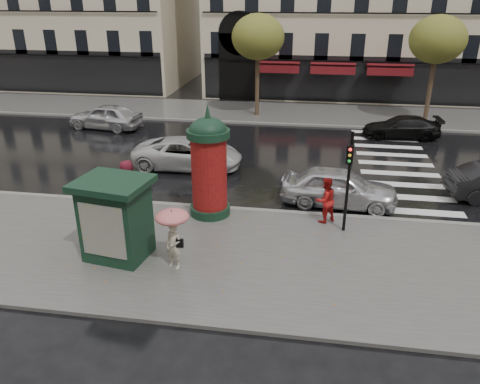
% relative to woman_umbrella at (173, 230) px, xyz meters
% --- Properties ---
extents(ground, '(160.00, 160.00, 0.00)m').
position_rel_woman_umbrella_xyz_m(ground, '(2.11, 1.44, -1.40)').
color(ground, black).
rests_on(ground, ground).
extents(near_sidewalk, '(90.00, 7.00, 0.12)m').
position_rel_woman_umbrella_xyz_m(near_sidewalk, '(2.11, 0.94, -1.34)').
color(near_sidewalk, '#474744').
rests_on(near_sidewalk, ground).
extents(far_sidewalk, '(90.00, 6.00, 0.12)m').
position_rel_woman_umbrella_xyz_m(far_sidewalk, '(2.11, 20.44, -1.34)').
color(far_sidewalk, '#474744').
rests_on(far_sidewalk, ground).
extents(near_kerb, '(90.00, 0.25, 0.14)m').
position_rel_woman_umbrella_xyz_m(near_kerb, '(2.11, 4.44, -1.33)').
color(near_kerb, slate).
rests_on(near_kerb, ground).
extents(far_kerb, '(90.00, 0.25, 0.14)m').
position_rel_woman_umbrella_xyz_m(far_kerb, '(2.11, 17.44, -1.33)').
color(far_kerb, slate).
rests_on(far_kerb, ground).
extents(zebra_crossing, '(3.60, 11.75, 0.01)m').
position_rel_woman_umbrella_xyz_m(zebra_crossing, '(8.11, 11.04, -1.40)').
color(zebra_crossing, silver).
rests_on(zebra_crossing, ground).
extents(tree_far_left, '(3.40, 3.40, 6.64)m').
position_rel_woman_umbrella_xyz_m(tree_far_left, '(0.11, 19.44, 3.77)').
color(tree_far_left, '#38281C').
rests_on(tree_far_left, ground).
extents(tree_far_right, '(3.40, 3.40, 6.64)m').
position_rel_woman_umbrella_xyz_m(tree_far_right, '(11.11, 19.44, 3.77)').
color(tree_far_right, '#38281C').
rests_on(tree_far_right, ground).
extents(woman_umbrella, '(1.01, 1.01, 1.94)m').
position_rel_woman_umbrella_xyz_m(woman_umbrella, '(0.00, 0.00, 0.00)').
color(woman_umbrella, beige).
rests_on(woman_umbrella, near_sidewalk).
extents(woman_red, '(1.05, 1.01, 1.71)m').
position_rel_woman_umbrella_xyz_m(woman_red, '(4.52, 3.84, -0.43)').
color(woman_red, red).
rests_on(woman_red, near_sidewalk).
extents(man_burgundy, '(1.06, 0.82, 1.94)m').
position_rel_woman_umbrella_xyz_m(man_burgundy, '(-2.93, 3.84, -0.31)').
color(man_burgundy, '#53101C').
rests_on(man_burgundy, near_sidewalk).
extents(morris_column, '(1.56, 1.56, 4.19)m').
position_rel_woman_umbrella_xyz_m(morris_column, '(0.26, 3.84, 0.72)').
color(morris_column, black).
rests_on(morris_column, near_sidewalk).
extents(traffic_light, '(0.25, 0.35, 3.59)m').
position_rel_woman_umbrella_xyz_m(traffic_light, '(5.19, 3.17, 0.89)').
color(traffic_light, black).
rests_on(traffic_light, near_sidewalk).
extents(newsstand, '(2.40, 2.12, 2.58)m').
position_rel_woman_umbrella_xyz_m(newsstand, '(-1.93, 0.39, 0.05)').
color(newsstand, black).
rests_on(newsstand, near_sidewalk).
extents(car_silver, '(4.67, 2.19, 1.55)m').
position_rel_woman_umbrella_xyz_m(car_silver, '(5.08, 5.64, -0.63)').
color(car_silver, silver).
rests_on(car_silver, ground).
extents(car_white, '(5.22, 2.46, 1.44)m').
position_rel_woman_umbrella_xyz_m(car_white, '(-1.93, 8.91, -0.68)').
color(car_white, '#BEBEBE').
rests_on(car_white, ground).
extents(car_black, '(4.44, 1.99, 1.27)m').
position_rel_woman_umbrella_xyz_m(car_black, '(9.01, 15.72, -0.77)').
color(car_black, black).
rests_on(car_black, ground).
extents(car_far_silver, '(4.77, 2.45, 1.55)m').
position_rel_woman_umbrella_xyz_m(car_far_silver, '(-8.74, 14.90, -0.62)').
color(car_far_silver, silver).
rests_on(car_far_silver, ground).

